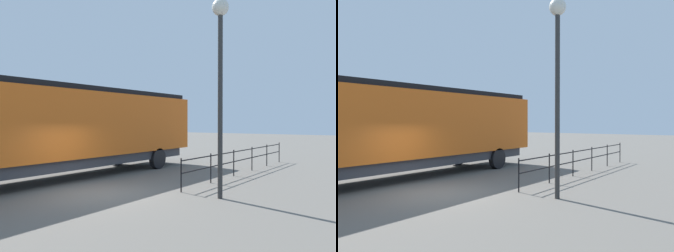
# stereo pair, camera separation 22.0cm
# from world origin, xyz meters

# --- Properties ---
(ground_plane) EXTENTS (120.00, 120.00, 0.00)m
(ground_plane) POSITION_xyz_m (0.00, 0.00, 0.00)
(ground_plane) COLOR #666059
(locomotive) EXTENTS (3.20, 15.44, 4.07)m
(locomotive) POSITION_xyz_m (-3.46, 1.97, 2.28)
(locomotive) COLOR orange
(locomotive) RESTS_ON ground_plane
(lamp_post) EXTENTS (0.56, 0.56, 6.54)m
(lamp_post) POSITION_xyz_m (3.95, 1.80, 4.74)
(lamp_post) COLOR #2D2D2D
(lamp_post) RESTS_ON ground_plane
(platform_fence) EXTENTS (0.05, 11.20, 1.22)m
(platform_fence) POSITION_xyz_m (2.37, 7.47, 0.80)
(platform_fence) COLOR black
(platform_fence) RESTS_ON ground_plane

